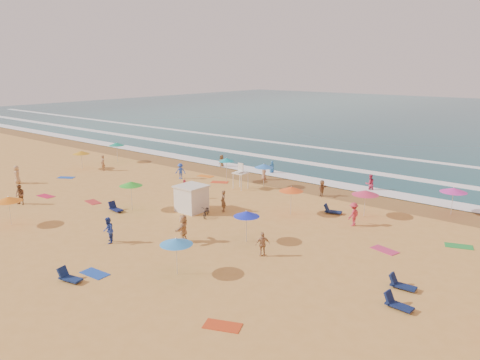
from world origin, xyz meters
The scene contains 12 objects.
ground centered at (0.00, 0.00, 0.00)m, with size 220.00×220.00×0.00m, color gold.
ocean centered at (0.00, 84.00, 0.00)m, with size 220.00×140.00×0.18m, color #0C4756.
wet_sand centered at (0.00, 12.50, 0.01)m, with size 220.00×220.00×0.00m, color olive.
surf_foam centered at (0.00, 21.32, 0.10)m, with size 200.00×18.70×0.05m.
cabana centered at (-0.20, 0.19, 1.00)m, with size 2.00×2.00×2.00m, color silver.
cabana_roof centered at (-0.20, 0.19, 2.06)m, with size 2.20×2.20×0.12m, color silver.
bicycle centered at (1.70, -0.11, 0.43)m, with size 0.57×1.62×0.85m, color black.
lifeguard_stand centered at (-1.53, 8.02, 1.05)m, with size 1.20×1.20×2.10m, color white, non-canonical shape.
beach_umbrellas centered at (0.71, 0.98, 2.08)m, with size 54.01×26.17×0.77m.
loungers centered at (4.83, -4.91, 0.17)m, with size 44.43×20.73×0.34m.
towels centered at (-1.51, -2.13, 0.01)m, with size 39.00×27.30×0.03m.
beachgoers centered at (0.19, 3.64, 0.80)m, with size 44.33×24.52×2.15m.
Camera 1 is at (25.65, -25.19, 11.48)m, focal length 35.00 mm.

